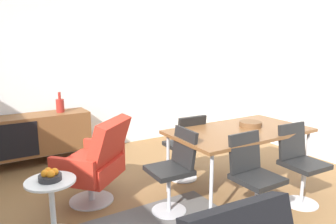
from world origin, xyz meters
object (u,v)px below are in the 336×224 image
Objects in this scene: wooden_bowl_on_table at (250,124)px; lounge_chair_red at (95,161)px; dining_chair_back_left at (186,145)px; dining_table at (239,133)px; fruit_bowl at (50,176)px; dining_chair_near_window at (174,167)px; sideboard at (31,135)px; dining_chair_front_right at (300,161)px; dining_chair_front_left at (253,175)px; vase_cobalt at (60,105)px; side_table_round at (52,201)px.

lounge_chair_red is (-1.72, 0.56, -0.30)m from wooden_bowl_on_table.
lounge_chair_red is (-1.16, 0.03, -0.00)m from dining_chair_back_left.
dining_table reaches higher than fruit_bowl.
dining_chair_near_window reaches higher than wooden_bowl_on_table.
dining_chair_back_left reaches higher than sideboard.
dining_chair_front_right is 1.36m from dining_chair_near_window.
dining_chair_back_left and dining_chair_front_right have the same top height.
lounge_chair_red reaches higher than dining_chair_front_right.
wooden_bowl_on_table is 0.30× the size of dining_chair_back_left.
dining_chair_front_left reaches higher than dining_table.
dining_chair_near_window reaches higher than dining_table.
lounge_chair_red is at bearing 35.09° from fruit_bowl.
sideboard is at bearing 134.74° from wooden_bowl_on_table.
vase_cobalt is at bearing 105.16° from dining_chair_near_window.
dining_chair_back_left is 0.90× the size of lounge_chair_red.
lounge_chair_red reaches higher than dining_chair_near_window.
lounge_chair_red is (0.39, -1.57, 0.03)m from sideboard.
dining_chair_near_window reaches higher than sideboard.
side_table_round is (-0.54, -0.38, -0.15)m from lounge_chair_red.
side_table_round is (-2.26, 0.18, -0.45)m from wooden_bowl_on_table.
dining_table is 1.69× the size of lounge_chair_red.
sideboard is at bearing 85.53° from fruit_bowl.
wooden_bowl_on_table is at bearing -17.89° from lounge_chair_red.
dining_chair_front_right is 1.00× the size of dining_chair_front_left.
sideboard is 1.96m from fruit_bowl.
wooden_bowl_on_table is at bearing -51.66° from vase_cobalt.
dining_chair_front_left is (-0.35, -0.56, -0.23)m from dining_table.
dining_table is at bearing -57.78° from dining_chair_back_left.
sideboard is 1.69× the size of lounge_chair_red.
dining_chair_back_left is 1.32m from dining_chair_front_right.
dining_chair_front_left reaches higher than sideboard.
dining_chair_front_right is (1.83, -2.72, -0.36)m from vase_cobalt.
side_table_round is at bearing 162.24° from dining_chair_front_right.
dining_table is 0.70m from dining_chair_back_left.
fruit_bowl is at bearing -168.42° from dining_chair_back_left.
lounge_chair_red reaches higher than side_table_round.
vase_cobalt reaches higher than lounge_chair_red.
dining_chair_near_window is at bearing -74.84° from vase_cobalt.
wooden_bowl_on_table is (0.21, 0.04, 0.07)m from dining_table.
dining_chair_near_window is at bearing -64.97° from sideboard.
dining_chair_near_window is 1.19m from side_table_round.
dining_table is at bearing 57.91° from dining_chair_front_left.
dining_chair_back_left is 1.74m from side_table_round.
dining_chair_back_left reaches higher than fruit_bowl.
sideboard is 1.87× the size of dining_chair_near_window.
dining_chair_back_left is at bearing 122.23° from dining_chair_front_right.
wooden_bowl_on_table is 0.87m from dining_chair_front_left.
wooden_bowl_on_table is 0.82m from dining_chair_back_left.
dining_chair_front_right is (0.14, -0.59, -0.30)m from wooden_bowl_on_table.
fruit_bowl is at bearing -144.91° from lounge_chair_red.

